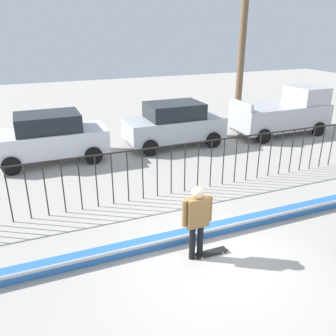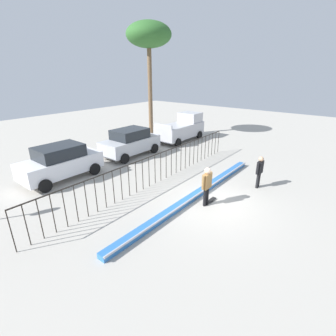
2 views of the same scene
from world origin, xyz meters
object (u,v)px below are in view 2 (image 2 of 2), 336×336
at_px(parked_car_white, 61,162).
at_px(pickup_truck, 182,128).
at_px(palm_tree_tall, 149,37).
at_px(skateboarder, 207,183).
at_px(parked_car_silver, 130,142).
at_px(skateboard, 210,201).
at_px(camera_operator, 260,169).

distance_m(parked_car_white, pickup_truck, 10.94).
distance_m(pickup_truck, palm_tree_tall, 7.75).
bearing_deg(skateboarder, pickup_truck, 47.60).
relative_size(parked_car_white, parked_car_silver, 1.00).
relative_size(skateboard, parked_car_silver, 0.19).
xyz_separation_m(skateboarder, camera_operator, (3.27, -1.16, -0.07)).
relative_size(skateboard, palm_tree_tall, 0.09).
height_order(skateboarder, skateboard, skateboarder).
xyz_separation_m(pickup_truck, palm_tree_tall, (-0.85, 2.82, 7.17)).
distance_m(skateboard, camera_operator, 3.25).
bearing_deg(parked_car_white, parked_car_silver, 2.65).
relative_size(skateboarder, palm_tree_tall, 0.19).
height_order(skateboard, pickup_truck, pickup_truck).
height_order(parked_car_white, parked_car_silver, same).
relative_size(skateboard, camera_operator, 0.47).
height_order(skateboard, parked_car_white, parked_car_white).
xyz_separation_m(skateboard, parked_car_white, (-2.82, 7.87, 0.91)).
distance_m(parked_car_silver, pickup_truck, 5.69).
distance_m(skateboard, palm_tree_tall, 15.03).
bearing_deg(parked_car_white, palm_tree_tall, 16.11).
xyz_separation_m(parked_car_white, parked_car_silver, (5.25, 0.02, 0.00)).
bearing_deg(skateboarder, parked_car_silver, 76.58).
height_order(skateboarder, parked_car_silver, parked_car_silver).
distance_m(skateboarder, parked_car_silver, 8.34).
relative_size(skateboarder, camera_operator, 1.06).
bearing_deg(skateboard, parked_car_white, 109.33).
distance_m(skateboarder, parked_car_white, 8.21).
bearing_deg(palm_tree_tall, parked_car_white, -166.29).
distance_m(camera_operator, palm_tree_tall, 14.22).
bearing_deg(camera_operator, pickup_truck, -94.97).
bearing_deg(parked_car_white, pickup_truck, 0.49).
height_order(skateboard, camera_operator, camera_operator).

